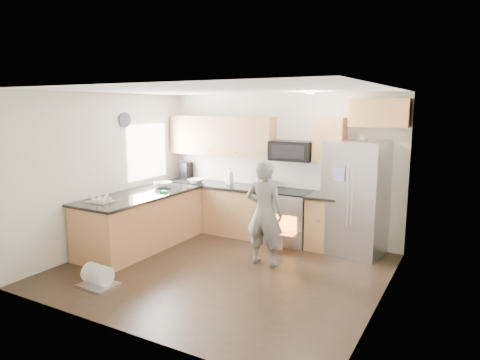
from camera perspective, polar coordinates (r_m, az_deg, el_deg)
The scene contains 8 objects.
ground at distance 6.45m, azimuth -2.51°, elevation -11.89°, with size 4.50×4.50×0.00m, color black.
room_shell at distance 6.06m, azimuth -2.85°, elevation 3.09°, with size 4.54×4.04×2.62m.
back_cabinet_run at distance 7.92m, azimuth 0.45°, elevation -0.50°, with size 4.45×0.64×2.50m.
peninsula at distance 7.50m, azimuth -13.02°, elevation -5.27°, with size 0.96×2.36×1.03m.
stove_range at distance 7.54m, azimuth 6.52°, elevation -3.34°, with size 0.76×0.97×1.79m.
refrigerator at distance 7.14m, azimuth 15.13°, elevation -2.33°, with size 0.99×0.82×1.85m.
person at distance 6.45m, azimuth 3.29°, elevation -4.39°, with size 0.59×0.38×1.61m, color slate.
dish_rack at distance 6.19m, azimuth -18.40°, elevation -12.55°, with size 0.50×0.41×0.30m.
Camera 1 is at (3.16, -5.09, 2.39)m, focal length 32.00 mm.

